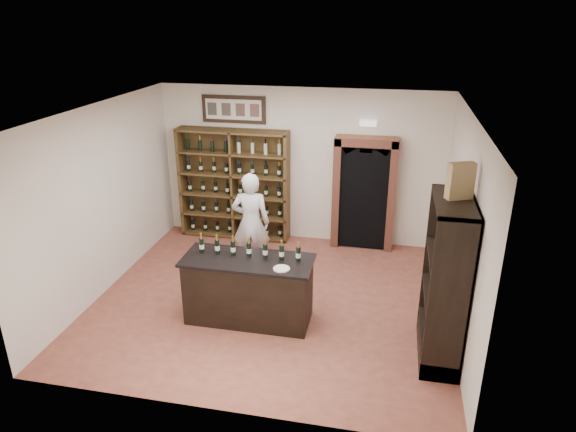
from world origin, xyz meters
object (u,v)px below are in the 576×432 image
object	(u,v)px
side_cabinet	(445,305)
wine_crate	(460,181)
tasting_counter	(249,290)
counter_bottle_0	(202,245)
shopkeeper	(251,223)
wine_shelf	(235,184)

from	to	relation	value
side_cabinet	wine_crate	distance (m)	1.67
tasting_counter	wine_crate	bearing A→B (deg)	-4.63
counter_bottle_0	wine_crate	xyz separation A→B (m)	(3.45, -0.31, 1.31)
counter_bottle_0	tasting_counter	bearing A→B (deg)	-7.01
shopkeeper	wine_crate	bearing A→B (deg)	143.48
counter_bottle_0	shopkeeper	distance (m)	1.52
tasting_counter	wine_crate	world-z (taller)	wine_crate
wine_shelf	counter_bottle_0	bearing A→B (deg)	-82.39
wine_shelf	counter_bottle_0	world-z (taller)	wine_shelf
wine_shelf	side_cabinet	xyz separation A→B (m)	(3.82, -3.23, -0.35)
shopkeeper	tasting_counter	bearing A→B (deg)	97.11
wine_crate	side_cabinet	bearing A→B (deg)	-114.74
tasting_counter	wine_shelf	bearing A→B (deg)	110.56
side_cabinet	wine_crate	size ratio (longest dim) A/B	4.95
side_cabinet	shopkeeper	distance (m)	3.62
wine_shelf	shopkeeper	size ratio (longest dim) A/B	1.23
counter_bottle_0	wine_shelf	bearing A→B (deg)	97.61
counter_bottle_0	wine_crate	size ratio (longest dim) A/B	0.68
tasting_counter	wine_crate	distance (m)	3.35
wine_shelf	shopkeeper	bearing A→B (deg)	-62.58
shopkeeper	counter_bottle_0	bearing A→B (deg)	70.34
tasting_counter	shopkeeper	size ratio (longest dim) A/B	1.05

